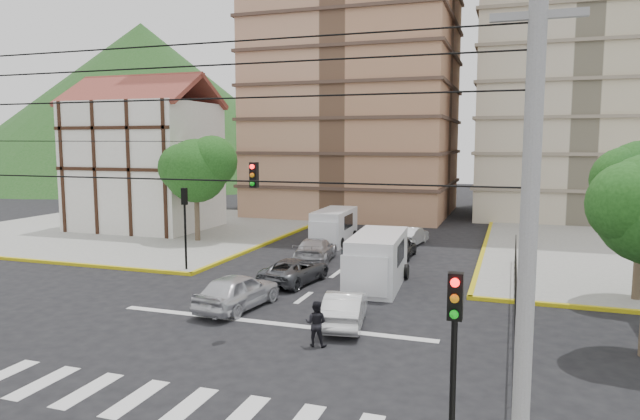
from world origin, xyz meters
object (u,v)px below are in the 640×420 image
at_px(van_right_lane, 376,262).
at_px(traffic_light_nw, 185,215).
at_px(traffic_light_se, 454,347).
at_px(pedestrian_crosswalk, 316,323).
at_px(car_silver_front_left, 238,291).
at_px(van_left_lane, 333,227).
at_px(car_white_front_right, 345,308).

bearing_deg(van_right_lane, traffic_light_nw, 176.67).
xyz_separation_m(traffic_light_se, traffic_light_nw, (-15.60, 15.60, 0.00)).
distance_m(traffic_light_se, pedestrian_crosswalk, 9.26).
xyz_separation_m(car_silver_front_left, pedestrian_crosswalk, (4.55, -3.08, 0.03)).
xyz_separation_m(van_left_lane, car_white_front_right, (5.71, -16.59, -0.47)).
relative_size(car_silver_front_left, car_white_front_right, 1.11).
height_order(traffic_light_nw, van_left_lane, traffic_light_nw).
distance_m(van_right_lane, van_left_lane, 11.98).
height_order(traffic_light_nw, car_silver_front_left, traffic_light_nw).
bearing_deg(car_white_front_right, traffic_light_se, 107.52).
bearing_deg(car_white_front_right, pedestrian_crosswalk, 73.21).
relative_size(van_right_lane, pedestrian_crosswalk, 3.67).
height_order(van_left_lane, car_white_front_right, van_left_lane).
bearing_deg(car_white_front_right, traffic_light_nw, -38.46).
distance_m(traffic_light_se, traffic_light_nw, 22.06).
relative_size(van_left_lane, car_white_front_right, 1.30).
height_order(traffic_light_nw, car_white_front_right, traffic_light_nw).
distance_m(van_left_lane, pedestrian_crosswalk, 19.82).
height_order(van_right_lane, van_left_lane, van_right_lane).
xyz_separation_m(van_right_lane, van_left_lane, (-5.53, 10.63, -0.11)).
height_order(car_silver_front_left, car_white_front_right, car_silver_front_left).
height_order(van_right_lane, car_white_front_right, van_right_lane).
distance_m(traffic_light_nw, van_left_lane, 11.95).
distance_m(van_right_lane, car_white_front_right, 6.00).
bearing_deg(van_right_lane, pedestrian_crosswalk, -94.68).
xyz_separation_m(traffic_light_se, pedestrian_crosswalk, (-5.28, 7.24, -2.32)).
bearing_deg(traffic_light_nw, car_silver_front_left, -42.44).
height_order(traffic_light_se, pedestrian_crosswalk, traffic_light_se).
relative_size(traffic_light_nw, car_white_front_right, 1.09).
bearing_deg(traffic_light_se, traffic_light_nw, 135.00).
distance_m(traffic_light_nw, car_silver_front_left, 8.17).
bearing_deg(car_silver_front_left, van_right_lane, -123.00).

